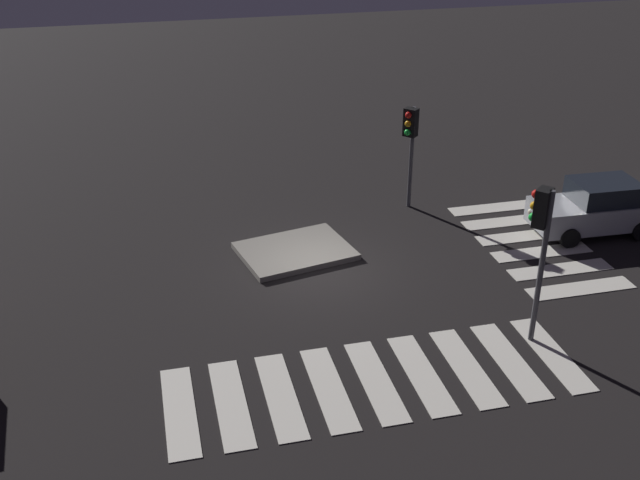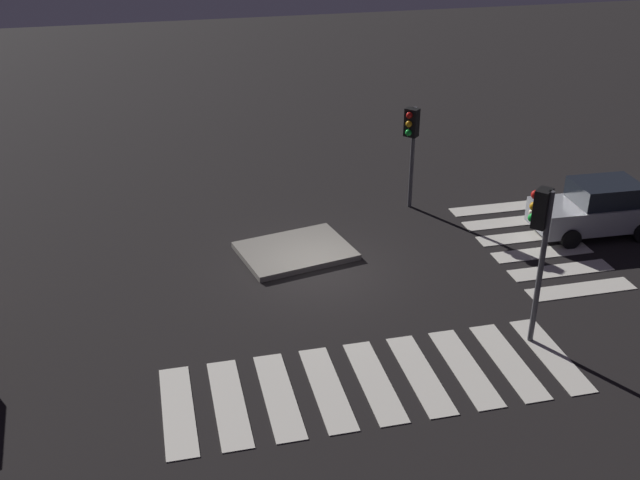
% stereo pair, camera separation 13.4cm
% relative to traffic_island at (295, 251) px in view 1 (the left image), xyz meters
% --- Properties ---
extents(ground_plane, '(80.00, 80.00, 0.00)m').
position_rel_traffic_island_xyz_m(ground_plane, '(0.51, -1.18, -0.09)').
color(ground_plane, black).
extents(traffic_island, '(3.78, 3.14, 0.18)m').
position_rel_traffic_island_xyz_m(traffic_island, '(0.00, 0.00, 0.00)').
color(traffic_island, gray).
rests_on(traffic_island, ground).
extents(car_silver, '(4.16, 2.05, 1.78)m').
position_rel_traffic_island_xyz_m(car_silver, '(9.88, -0.82, 0.79)').
color(car_silver, '#9EA0A5').
rests_on(car_silver, ground).
extents(traffic_light_north, '(0.53, 0.54, 3.63)m').
position_rel_traffic_island_xyz_m(traffic_light_north, '(4.55, 2.47, 2.66)').
color(traffic_light_north, '#47474C').
rests_on(traffic_light_north, ground).
extents(traffic_light_east, '(0.54, 0.53, 4.17)m').
position_rel_traffic_island_xyz_m(traffic_light_east, '(4.80, -5.95, 3.07)').
color(traffic_light_east, '#47474C').
rests_on(traffic_light_east, ground).
extents(crosswalk_near, '(9.90, 3.20, 0.02)m').
position_rel_traffic_island_xyz_m(crosswalk_near, '(0.51, -6.77, -0.08)').
color(crosswalk_near, silver).
rests_on(crosswalk_near, ground).
extents(crosswalk_side, '(3.20, 6.45, 0.02)m').
position_rel_traffic_island_xyz_m(crosswalk_side, '(7.53, -1.18, -0.08)').
color(crosswalk_side, silver).
rests_on(crosswalk_side, ground).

